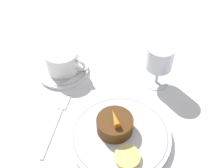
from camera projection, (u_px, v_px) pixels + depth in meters
ground_plane at (134, 121)px, 0.64m from camera, size 3.00×3.00×0.00m
dinner_plate at (120, 135)px, 0.60m from camera, size 0.23×0.23×0.01m
saucer at (63, 71)px, 0.76m from camera, size 0.15×0.15×0.01m
coffee_cup at (62, 61)px, 0.74m from camera, size 0.12×0.09×0.06m
spoon at (76, 74)px, 0.74m from camera, size 0.05×0.10×0.00m
wine_glass at (160, 60)px, 0.68m from camera, size 0.07×0.07×0.12m
fork at (58, 116)px, 0.65m from camera, size 0.06×0.19×0.01m
dessert_cake at (115, 124)px, 0.60m from camera, size 0.08×0.08×0.04m
carrot_garnish at (115, 118)px, 0.58m from camera, size 0.04×0.05×0.02m
pineapple_slice at (127, 157)px, 0.55m from camera, size 0.06×0.06×0.01m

